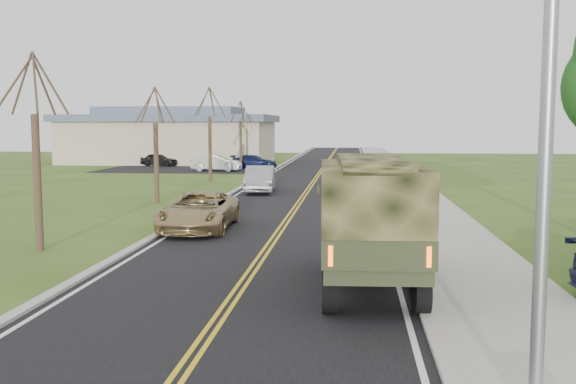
# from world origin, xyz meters

# --- Properties ---
(road) EXTENTS (8.00, 120.00, 0.01)m
(road) POSITION_xyz_m (0.00, 40.00, 0.01)
(road) COLOR black
(road) RESTS_ON ground
(curb_right) EXTENTS (0.30, 120.00, 0.12)m
(curb_right) POSITION_xyz_m (4.15, 40.00, 0.06)
(curb_right) COLOR #9E998E
(curb_right) RESTS_ON ground
(sidewalk_right) EXTENTS (3.20, 120.00, 0.10)m
(sidewalk_right) POSITION_xyz_m (5.90, 40.00, 0.05)
(sidewalk_right) COLOR #9E998E
(sidewalk_right) RESTS_ON ground
(curb_left) EXTENTS (0.30, 120.00, 0.10)m
(curb_left) POSITION_xyz_m (-4.15, 40.00, 0.05)
(curb_left) COLOR #9E998E
(curb_left) RESTS_ON ground
(street_light) EXTENTS (1.65, 0.22, 8.00)m
(street_light) POSITION_xyz_m (4.90, -0.50, 4.43)
(street_light) COLOR gray
(street_light) RESTS_ON ground
(bare_tree_a) EXTENTS (1.93, 2.26, 6.08)m
(bare_tree_a) POSITION_xyz_m (-7.00, 10.00, 2.63)
(bare_tree_a) COLOR #38281C
(bare_tree_a) RESTS_ON ground
(bare_tree_b) EXTENTS (1.83, 2.14, 5.73)m
(bare_tree_b) POSITION_xyz_m (-7.00, 22.00, 2.48)
(bare_tree_b) COLOR #38281C
(bare_tree_b) RESTS_ON ground
(bare_tree_c) EXTENTS (2.04, 2.39, 6.42)m
(bare_tree_c) POSITION_xyz_m (-7.00, 34.00, 2.78)
(bare_tree_c) COLOR #38281C
(bare_tree_c) RESTS_ON ground
(bare_tree_d) EXTENTS (1.88, 2.20, 5.91)m
(bare_tree_d) POSITION_xyz_m (-7.00, 46.00, 2.55)
(bare_tree_d) COLOR #38281C
(bare_tree_d) RESTS_ON ground
(commercial_building) EXTENTS (25.50, 21.50, 5.65)m
(commercial_building) POSITION_xyz_m (-15.98, 55.97, 2.69)
(commercial_building) COLOR tan
(commercial_building) RESTS_ON ground
(military_truck) EXTENTS (2.48, 6.39, 3.14)m
(military_truck) POSITION_xyz_m (3.01, 6.39, 1.80)
(military_truck) COLOR black
(military_truck) RESTS_ON ground
(suv_champagne) EXTENTS (2.46, 5.15, 1.42)m
(suv_champagne) POSITION_xyz_m (-3.00, 14.28, 0.71)
(suv_champagne) COLOR tan
(suv_champagne) RESTS_ON ground
(sedan_silver) EXTENTS (1.98, 4.68, 1.50)m
(sedan_silver) POSITION_xyz_m (-2.68, 27.66, 0.75)
(sedan_silver) COLOR #A6A6AA
(sedan_silver) RESTS_ON ground
(lot_car_dark) EXTENTS (3.83, 2.28, 1.22)m
(lot_car_dark) POSITION_xyz_m (-15.47, 50.00, 0.61)
(lot_car_dark) COLOR black
(lot_car_dark) RESTS_ON ground
(lot_car_silver) EXTENTS (4.27, 1.71, 1.38)m
(lot_car_silver) POSITION_xyz_m (-8.73, 43.97, 0.69)
(lot_car_silver) COLOR silver
(lot_car_silver) RESTS_ON ground
(lot_car_navy) EXTENTS (4.14, 1.77, 1.19)m
(lot_car_navy) POSITION_xyz_m (-6.13, 47.81, 0.59)
(lot_car_navy) COLOR #10193C
(lot_car_navy) RESTS_ON ground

